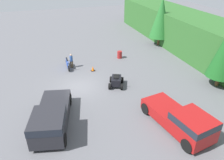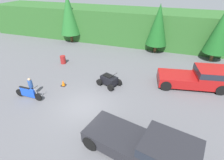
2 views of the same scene
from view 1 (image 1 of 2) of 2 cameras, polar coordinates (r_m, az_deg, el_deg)
name	(u,v)px [view 1 (image 1 of 2)]	position (r m, az deg, el deg)	size (l,w,h in m)	color
ground_plane	(79,87)	(21.00, -8.55, -1.81)	(80.00, 80.00, 0.00)	#5B5B60
hillside_backdrop	(221,47)	(27.19, 26.64, 7.77)	(44.00, 6.00, 4.43)	#2D6028
tree_left	(161,18)	(31.27, 12.70, 15.54)	(2.85, 2.85, 6.47)	brown
pickup_truck_red	(182,120)	(15.94, 17.92, -9.85)	(5.86, 3.13, 1.84)	maroon
pickup_truck_second	(51,118)	(15.94, -15.66, -9.45)	(6.26, 3.46, 1.84)	#232328
dirt_bike	(68,64)	(24.79, -11.54, 4.16)	(2.43, 0.60, 1.21)	black
quad_atv	(116,81)	(20.76, 1.11, -0.28)	(2.27, 1.98, 1.25)	black
rider_person	(71,60)	(24.68, -10.59, 5.09)	(0.36, 0.36, 1.61)	brown
traffic_cone	(93,69)	(23.83, -5.03, 2.96)	(0.42, 0.42, 0.55)	black
steel_barrel	(120,55)	(26.96, 2.00, 6.64)	(0.58, 0.58, 0.88)	maroon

